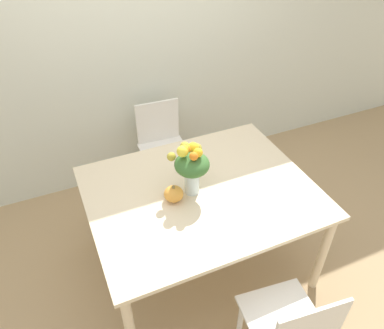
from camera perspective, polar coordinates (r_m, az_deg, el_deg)
The scene contains 7 objects.
ground_plane at distance 3.10m, azimuth 1.16°, elevation -14.55°, with size 12.00×12.00×0.00m, color tan.
wall_back at distance 3.33m, azimuth -8.72°, elevation 18.25°, with size 8.00×0.06×2.70m.
dining_table at distance 2.58m, azimuth 1.35°, elevation -5.26°, with size 1.50×1.19×0.77m.
flower_vase at distance 2.39m, azimuth -0.11°, elevation -0.15°, with size 0.25×0.26×0.37m.
pumpkin at distance 2.43m, azimuth -2.81°, elevation -4.48°, with size 0.13×0.13×0.12m.
dining_chair_near_window at distance 3.46m, azimuth -4.44°, elevation 2.61°, with size 0.44×0.44×0.86m.
dining_chair_far_side at distance 2.34m, azimuth 14.51°, elevation -22.99°, with size 0.46×0.46×0.86m.
Camera 1 is at (-0.81, -1.69, 2.47)m, focal length 35.00 mm.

